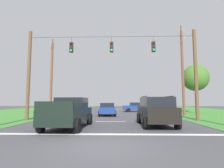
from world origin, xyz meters
TOP-DOWN VIEW (x-y plane):
  - ground_plane at (0.00, 0.00)m, footprint 120.00×120.00m
  - stop_bar_stripe at (0.00, 2.56)m, footprint 12.42×0.45m
  - lane_dash_0 at (0.00, 8.56)m, footprint 2.50×0.15m
  - lane_dash_1 at (0.00, 15.30)m, footprint 2.50×0.15m
  - lane_dash_2 at (0.00, 22.52)m, footprint 2.50×0.15m
  - lane_dash_3 at (0.00, 31.55)m, footprint 2.50×0.15m
  - lane_dash_4 at (0.00, 39.55)m, footprint 2.50×0.15m
  - overhead_signal_span at (0.03, 9.34)m, footprint 15.53×0.31m
  - pickup_truck at (-2.53, 4.76)m, footprint 2.42×5.46m
  - suv_black at (3.25, 5.90)m, footprint 2.24×4.82m
  - distant_car_crossing_white at (-6.25, 25.58)m, footprint 2.17×4.38m
  - distant_car_oncoming at (3.75, 23.51)m, footprint 4.41×2.24m
  - distant_car_far_parked at (-0.66, 15.02)m, footprint 2.24×4.41m
  - utility_pole_mid_right at (8.48, 14.88)m, footprint 0.30×1.95m
  - utility_pole_near_left at (-7.47, 14.78)m, footprint 0.27×1.55m
  - tree_roadside_right at (11.80, 19.22)m, footprint 3.70×3.70m

SIDE VIEW (x-z plane):
  - ground_plane at x=0.00m, z-range 0.00..0.00m
  - stop_bar_stripe at x=0.00m, z-range 0.00..0.01m
  - lane_dash_0 at x=0.00m, z-range 0.00..0.01m
  - lane_dash_1 at x=0.00m, z-range 0.00..0.01m
  - lane_dash_2 at x=0.00m, z-range 0.00..0.01m
  - lane_dash_3 at x=0.00m, z-range 0.00..0.01m
  - lane_dash_4 at x=0.00m, z-range 0.00..0.01m
  - distant_car_crossing_white at x=-6.25m, z-range 0.03..1.55m
  - distant_car_oncoming at x=3.75m, z-range 0.03..1.55m
  - distant_car_far_parked at x=-0.66m, z-range 0.03..1.55m
  - pickup_truck at x=-2.53m, z-range -0.01..1.94m
  - suv_black at x=3.25m, z-range 0.03..2.09m
  - overhead_signal_span at x=0.03m, z-range 0.36..8.64m
  - utility_pole_near_left at x=-7.47m, z-range -0.09..9.38m
  - tree_roadside_right at x=11.80m, z-range 1.58..8.49m
  - utility_pole_mid_right at x=8.48m, z-range -0.04..11.02m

